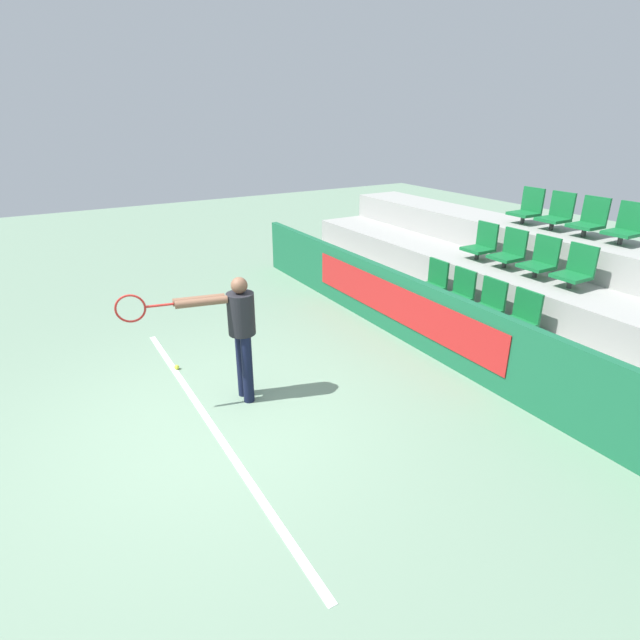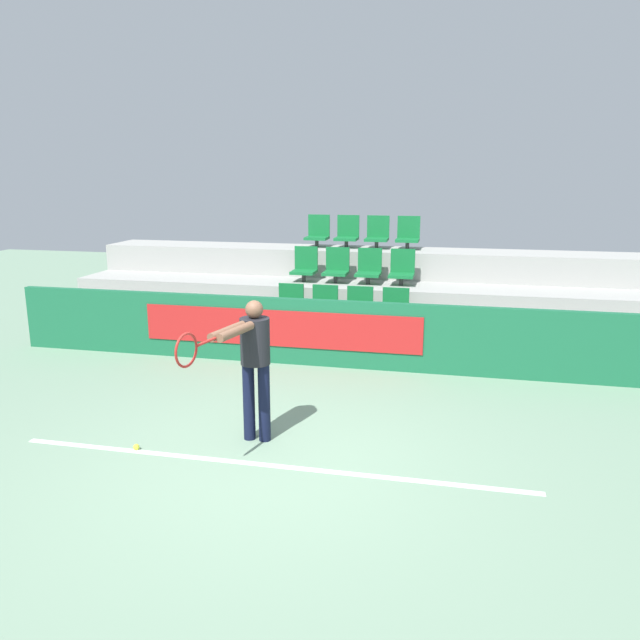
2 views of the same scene
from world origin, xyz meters
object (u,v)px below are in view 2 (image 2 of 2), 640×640
stadium_chair_1 (324,307)px  stadium_chair_9 (347,234)px  stadium_chair_5 (336,267)px  stadium_chair_11 (408,235)px  tennis_ball (136,447)px  tennis_player (252,357)px  stadium_chair_6 (369,268)px  stadium_chair_0 (290,305)px  stadium_chair_4 (305,266)px  stadium_chair_2 (359,309)px  stadium_chair_7 (402,270)px  stadium_chair_10 (377,234)px  stadium_chair_8 (318,233)px  stadium_chair_3 (395,310)px

stadium_chair_1 → stadium_chair_9: bearing=90.0°
stadium_chair_5 → stadium_chair_1: bearing=-90.0°
stadium_chair_11 → tennis_ball: stadium_chair_11 is taller
tennis_player → tennis_ball: (-1.16, -0.47, -0.94)m
stadium_chair_6 → stadium_chair_0: bearing=-138.0°
stadium_chair_4 → stadium_chair_2: bearing=-42.0°
stadium_chair_6 → stadium_chair_7: same height
stadium_chair_10 → tennis_player: size_ratio=0.38×
stadium_chair_8 → stadium_chair_2: bearing=-61.0°
stadium_chair_0 → stadium_chair_3: size_ratio=1.00×
stadium_chair_9 → tennis_ball: stadium_chair_9 is taller
stadium_chair_10 → stadium_chair_1: bearing=-105.5°
stadium_chair_3 → stadium_chair_4: stadium_chair_4 is taller
stadium_chair_5 → tennis_player: size_ratio=0.38×
stadium_chair_1 → stadium_chair_4: bearing=119.0°
stadium_chair_1 → tennis_ball: 4.29m
stadium_chair_3 → stadium_chair_9: (-1.15, 2.07, 0.99)m
stadium_chair_8 → stadium_chair_11: 1.72m
stadium_chair_5 → stadium_chair_7: size_ratio=1.00×
stadium_chair_2 → stadium_chair_9: bearing=105.5°
stadium_chair_1 → stadium_chair_8: (-0.57, 2.07, 0.99)m
stadium_chair_2 → stadium_chair_0: bearing=180.0°
stadium_chair_2 → stadium_chair_3: size_ratio=1.00×
stadium_chair_10 → tennis_ball: bearing=-105.7°
stadium_chair_7 → stadium_chair_9: bearing=138.0°
stadium_chair_6 → stadium_chair_3: bearing=-61.0°
stadium_chair_5 → tennis_ball: stadium_chair_5 is taller
stadium_chair_3 → stadium_chair_0: bearing=180.0°
stadium_chair_0 → tennis_player: bearing=-80.9°
stadium_chair_8 → stadium_chair_0: bearing=-90.0°
tennis_player → stadium_chair_2: bearing=93.2°
tennis_player → stadium_chair_3: bearing=84.6°
stadium_chair_3 → stadium_chair_9: size_ratio=1.00×
stadium_chair_7 → stadium_chair_8: 2.07m
tennis_player → stadium_chair_0: bearing=111.3°
stadium_chair_3 → stadium_chair_10: 2.36m
stadium_chair_10 → tennis_ball: (-1.73, -6.14, -1.71)m
stadium_chair_0 → stadium_chair_11: size_ratio=1.00×
stadium_chair_11 → stadium_chair_5: bearing=-138.0°
stadium_chair_4 → stadium_chair_8: size_ratio=1.00×
stadium_chair_0 → stadium_chair_7: (1.72, 1.03, 0.49)m
stadium_chair_9 → stadium_chair_11: same height
stadium_chair_11 → stadium_chair_1: bearing=-119.0°
stadium_chair_10 → stadium_chair_11: bearing=0.0°
stadium_chair_4 → tennis_ball: (-0.58, -5.11, -1.22)m
stadium_chair_2 → stadium_chair_7: bearing=61.0°
stadium_chair_1 → stadium_chair_7: stadium_chair_7 is taller
stadium_chair_0 → stadium_chair_2: 1.15m
stadium_chair_5 → stadium_chair_9: size_ratio=1.00×
stadium_chair_5 → stadium_chair_9: (0.00, 1.03, 0.49)m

